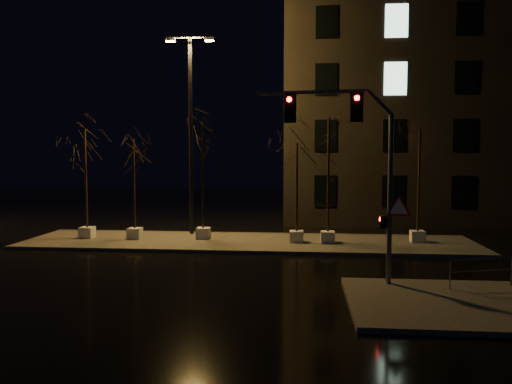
# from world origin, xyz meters

# --- Properties ---
(ground) EXTENTS (90.00, 90.00, 0.00)m
(ground) POSITION_xyz_m (0.00, 0.00, 0.00)
(ground) COLOR black
(ground) RESTS_ON ground
(median) EXTENTS (22.00, 5.00, 0.15)m
(median) POSITION_xyz_m (0.00, 6.00, 0.07)
(median) COLOR #3F3C38
(median) RESTS_ON ground
(sidewalk_corner) EXTENTS (7.00, 5.00, 0.15)m
(sidewalk_corner) POSITION_xyz_m (7.50, -3.50, 0.07)
(sidewalk_corner) COLOR #3F3C38
(sidewalk_corner) RESTS_ON ground
(building) EXTENTS (25.00, 12.00, 15.00)m
(building) POSITION_xyz_m (14.00, 18.00, 7.50)
(building) COLOR black
(building) RESTS_ON ground
(tree_0) EXTENTS (1.80, 1.80, 5.68)m
(tree_0) POSITION_xyz_m (-8.26, 6.14, 4.46)
(tree_0) COLOR silver
(tree_0) RESTS_ON median
(tree_1) EXTENTS (1.80, 1.80, 5.16)m
(tree_1) POSITION_xyz_m (-5.73, 6.06, 4.07)
(tree_1) COLOR silver
(tree_1) RESTS_ON median
(tree_2) EXTENTS (1.80, 1.80, 6.10)m
(tree_2) POSITION_xyz_m (-2.32, 6.44, 4.78)
(tree_2) COLOR silver
(tree_2) RESTS_ON median
(tree_3) EXTENTS (1.80, 1.80, 4.90)m
(tree_3) POSITION_xyz_m (2.38, 5.85, 3.87)
(tree_3) COLOR silver
(tree_3) RESTS_ON median
(tree_4) EXTENTS (1.80, 1.80, 6.15)m
(tree_4) POSITION_xyz_m (3.87, 5.84, 4.81)
(tree_4) COLOR silver
(tree_4) RESTS_ON median
(tree_5) EXTENTS (1.80, 1.80, 5.59)m
(tree_5) POSITION_xyz_m (8.21, 6.44, 4.39)
(tree_5) COLOR silver
(tree_5) RESTS_ON median
(traffic_signal_mast) EXTENTS (5.17, 0.68, 6.34)m
(traffic_signal_mast) POSITION_xyz_m (4.46, -1.50, 4.32)
(traffic_signal_mast) COLOR slate
(traffic_signal_mast) RESTS_ON sidewalk_corner
(streetlight_main) EXTENTS (2.59, 0.37, 10.37)m
(streetlight_main) POSITION_xyz_m (-3.25, 7.90, 6.13)
(streetlight_main) COLOR black
(streetlight_main) RESTS_ON median
(guard_rail_a) EXTENTS (2.13, 0.63, 0.95)m
(guard_rail_a) POSITION_xyz_m (8.33, -1.87, 0.77)
(guard_rail_a) COLOR slate
(guard_rail_a) RESTS_ON sidewalk_corner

